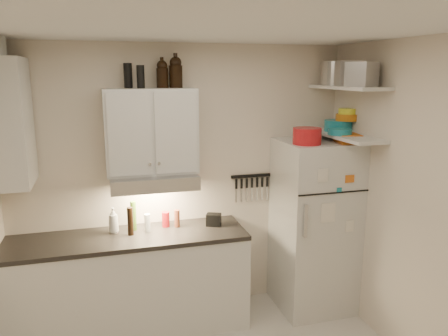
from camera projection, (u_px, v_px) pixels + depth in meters
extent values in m
cube|color=white|center=(225.00, 23.00, 2.52)|extent=(3.20, 3.00, 0.02)
cube|color=beige|center=(182.00, 182.00, 4.22)|extent=(3.20, 0.02, 2.60)
cube|color=beige|center=(434.00, 215.00, 3.22)|extent=(0.02, 3.00, 2.60)
cube|color=silver|center=(130.00, 286.00, 3.96)|extent=(2.10, 0.60, 0.88)
cube|color=black|center=(128.00, 238.00, 3.86)|extent=(2.10, 0.62, 0.04)
cube|color=silver|center=(151.00, 131.00, 3.86)|extent=(0.80, 0.33, 0.75)
cube|color=silver|center=(6.00, 123.00, 3.41)|extent=(0.33, 0.55, 1.00)
cube|color=silver|center=(154.00, 181.00, 3.89)|extent=(0.76, 0.46, 0.12)
cube|color=silver|center=(314.00, 226.00, 4.32)|extent=(0.70, 0.68, 1.70)
cube|color=silver|center=(347.00, 88.00, 3.95)|extent=(0.30, 0.95, 0.03)
cube|color=silver|center=(345.00, 136.00, 4.05)|extent=(0.30, 0.95, 0.03)
cube|color=black|center=(251.00, 176.00, 4.38)|extent=(0.42, 0.02, 0.03)
cylinder|color=#AD1419|center=(307.00, 136.00, 3.92)|extent=(0.33, 0.33, 0.15)
cube|color=orange|center=(348.00, 138.00, 4.02)|extent=(0.24, 0.28, 0.08)
cylinder|color=silver|center=(318.00, 136.00, 4.14)|extent=(0.07, 0.07, 0.09)
cylinder|color=silver|center=(337.00, 73.00, 4.19)|extent=(0.41, 0.41, 0.22)
cube|color=#AAAAAD|center=(349.00, 73.00, 3.86)|extent=(0.27, 0.25, 0.22)
cube|color=#AAAAAD|center=(362.00, 74.00, 3.65)|extent=(0.27, 0.27, 0.20)
cylinder|color=teal|center=(338.00, 126.00, 4.25)|extent=(0.27, 0.27, 0.11)
cylinder|color=#C46C12|center=(347.00, 117.00, 4.18)|extent=(0.21, 0.21, 0.06)
cylinder|color=yellow|center=(347.00, 111.00, 4.17)|extent=(0.17, 0.17, 0.05)
cylinder|color=teal|center=(340.00, 132.00, 4.00)|extent=(0.24, 0.24, 0.05)
cylinder|color=black|center=(141.00, 77.00, 3.71)|extent=(0.08, 0.08, 0.20)
cylinder|color=black|center=(128.00, 76.00, 3.78)|extent=(0.08, 0.08, 0.21)
imported|color=silver|center=(113.00, 219.00, 3.91)|extent=(0.11, 0.11, 0.26)
cylinder|color=brown|center=(177.00, 218.00, 4.07)|extent=(0.05, 0.05, 0.16)
cylinder|color=#48711C|center=(133.00, 216.00, 3.97)|extent=(0.05, 0.05, 0.27)
cylinder|color=black|center=(130.00, 221.00, 3.86)|extent=(0.06, 0.06, 0.25)
cylinder|color=silver|center=(147.00, 223.00, 3.95)|extent=(0.06, 0.06, 0.16)
cylinder|color=#AD1419|center=(166.00, 219.00, 4.08)|extent=(0.09, 0.09, 0.14)
cube|color=black|center=(214.00, 220.00, 4.11)|extent=(0.16, 0.14, 0.11)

